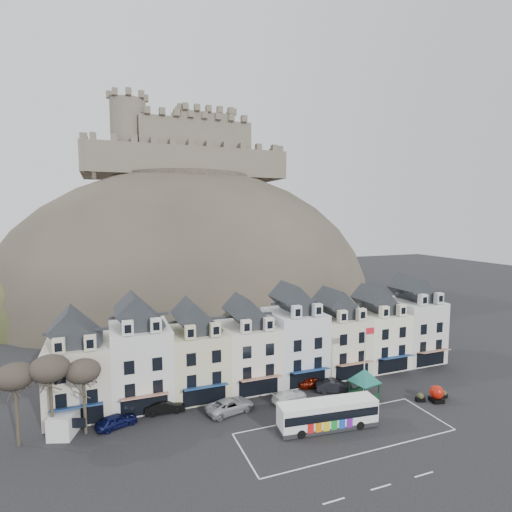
{
  "coord_description": "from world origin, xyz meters",
  "views": [
    {
      "loc": [
        -20.57,
        -31.98,
        22.25
      ],
      "look_at": [
        0.85,
        24.0,
        16.15
      ],
      "focal_mm": 28.0,
      "sensor_mm": 36.0,
      "label": 1
    }
  ],
  "objects": [
    {
      "name": "car_silver",
      "position": [
        -7.85,
        9.5,
        0.78
      ],
      "size": [
        5.94,
        3.76,
        1.55
      ],
      "primitive_type": "imported",
      "rotation": [
        0.0,
        0.0,
        1.8
      ],
      "color": "#A5A7AD",
      "rests_on": "ground"
    },
    {
      "name": "car_navy",
      "position": [
        -20.0,
        10.66,
        0.72
      ],
      "size": [
        4.58,
        3.06,
        1.45
      ],
      "primitive_type": "imported",
      "rotation": [
        0.0,
        0.0,
        1.92
      ],
      "color": "#0B0F3B",
      "rests_on": "ground"
    },
    {
      "name": "flagpole",
      "position": [
        8.47,
        6.9,
        5.18
      ],
      "size": [
        1.32,
        0.14,
        9.07
      ],
      "rotation": [
        0.0,
        0.0,
        -0.03
      ],
      "color": "silver",
      "rests_on": "ground"
    },
    {
      "name": "castle",
      "position": [
        0.51,
        75.93,
        40.19
      ],
      "size": [
        50.2,
        22.2,
        22.0
      ],
      "color": "#675B4E",
      "rests_on": "ground"
    },
    {
      "name": "planter_east",
      "position": [
        17.59,
        3.5,
        0.46
      ],
      "size": [
        1.01,
        0.67,
        0.95
      ],
      "rotation": [
        0.0,
        0.0,
        0.13
      ],
      "color": "black",
      "rests_on": "ground"
    },
    {
      "name": "car_white",
      "position": [
        -0.4,
        9.5,
        0.66
      ],
      "size": [
        4.89,
        2.86,
        1.33
      ],
      "primitive_type": "imported",
      "rotation": [
        0.0,
        0.0,
        1.8
      ],
      "color": "white",
      "rests_on": "ground"
    },
    {
      "name": "tree_left_near",
      "position": [
        -23.0,
        10.5,
        6.55
      ],
      "size": [
        3.43,
        3.43,
        7.84
      ],
      "color": "#352D21",
      "rests_on": "ground"
    },
    {
      "name": "bus_shelter",
      "position": [
        8.3,
        6.74,
        2.95
      ],
      "size": [
        5.88,
        5.88,
        3.8
      ],
      "rotation": [
        0.0,
        0.0,
        0.19
      ],
      "color": "#10321C",
      "rests_on": "ground"
    },
    {
      "name": "car_black",
      "position": [
        -14.8,
        12.0,
        0.74
      ],
      "size": [
        4.54,
        1.76,
        1.47
      ],
      "primitive_type": "imported",
      "rotation": [
        0.0,
        0.0,
        1.52
      ],
      "color": "black",
      "rests_on": "ground"
    },
    {
      "name": "tree_left_far",
      "position": [
        -29.0,
        10.5,
        6.9
      ],
      "size": [
        3.61,
        3.61,
        8.24
      ],
      "color": "#352D21",
      "rests_on": "ground"
    },
    {
      "name": "red_buoy",
      "position": [
        16.0,
        3.05,
        1.03
      ],
      "size": [
        1.62,
        1.62,
        2.01
      ],
      "rotation": [
        0.0,
        0.0,
        -0.17
      ],
      "color": "black",
      "rests_on": "ground"
    },
    {
      "name": "castle_hill",
      "position": [
        1.25,
        68.95,
        0.11
      ],
      "size": [
        100.0,
        76.0,
        68.0
      ],
      "color": "#353229",
      "rests_on": "ground"
    },
    {
      "name": "townhouse_terrace",
      "position": [
        0.15,
        15.97,
        5.3
      ],
      "size": [
        54.4,
        9.35,
        11.8
      ],
      "color": "beige",
      "rests_on": "ground"
    },
    {
      "name": "car_charcoal",
      "position": [
        6.0,
        9.77,
        0.76
      ],
      "size": [
        4.91,
        3.23,
        1.53
      ],
      "primitive_type": "imported",
      "rotation": [
        0.0,
        0.0,
        1.19
      ],
      "color": "black",
      "rests_on": "ground"
    },
    {
      "name": "bus",
      "position": [
        0.69,
        2.56,
        1.65
      ],
      "size": [
        10.77,
        3.56,
        2.98
      ],
      "rotation": [
        0.0,
        0.0,
        -0.11
      ],
      "color": "#262628",
      "rests_on": "ground"
    },
    {
      "name": "planter_west",
      "position": [
        14.26,
        3.8,
        0.51
      ],
      "size": [
        1.18,
        0.83,
        1.07
      ],
      "rotation": [
        0.0,
        0.0,
        -0.31
      ],
      "color": "black",
      "rests_on": "ground"
    },
    {
      "name": "ground",
      "position": [
        0.0,
        0.0,
        0.0
      ],
      "size": [
        300.0,
        300.0,
        0.0
      ],
      "primitive_type": "plane",
      "color": "black",
      "rests_on": "ground"
    },
    {
      "name": "car_maroon",
      "position": [
        4.16,
        12.0,
        0.7
      ],
      "size": [
        4.32,
        2.29,
        1.4
      ],
      "primitive_type": "imported",
      "rotation": [
        0.0,
        0.0,
        1.41
      ],
      "color": "#621005",
      "rests_on": "ground"
    },
    {
      "name": "coach_bay_markings",
      "position": [
        2.0,
        1.25,
        0.0
      ],
      "size": [
        22.0,
        7.5,
        0.01
      ],
      "primitive_type": "cube",
      "color": "silver",
      "rests_on": "ground"
    },
    {
      "name": "tree_left_mid",
      "position": [
        -26.0,
        10.5,
        7.24
      ],
      "size": [
        3.78,
        3.78,
        8.64
      ],
      "color": "#352D21",
      "rests_on": "ground"
    },
    {
      "name": "white_van",
      "position": [
        -24.68,
        12.0,
        1.19
      ],
      "size": [
        3.81,
        5.63,
        2.37
      ],
      "rotation": [
        0.0,
        0.0,
        -0.33
      ],
      "color": "white",
      "rests_on": "ground"
    }
  ]
}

